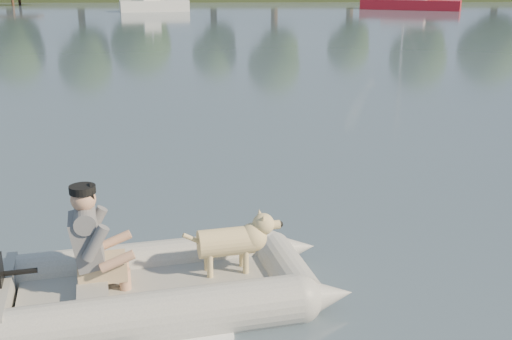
{
  "coord_description": "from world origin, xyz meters",
  "views": [
    {
      "loc": [
        0.14,
        -5.43,
        3.24
      ],
      "look_at": [
        0.35,
        2.37,
        0.75
      ],
      "focal_mm": 45.0,
      "sensor_mm": 36.0,
      "label": 1
    }
  ],
  "objects_px": {
    "dog": "(226,247)",
    "sailboat": "(409,3)",
    "dinghy": "(163,249)",
    "man": "(89,236)"
  },
  "relations": [
    {
      "from": "dog",
      "to": "sailboat",
      "type": "distance_m",
      "value": 47.03
    },
    {
      "from": "dinghy",
      "to": "man",
      "type": "relative_size",
      "value": 4.41
    },
    {
      "from": "man",
      "to": "dog",
      "type": "relative_size",
      "value": 1.16
    },
    {
      "from": "dinghy",
      "to": "sailboat",
      "type": "relative_size",
      "value": 0.46
    },
    {
      "from": "dinghy",
      "to": "sailboat",
      "type": "xyz_separation_m",
      "value": [
        14.05,
        45.27,
        -0.14
      ]
    },
    {
      "from": "dinghy",
      "to": "dog",
      "type": "xyz_separation_m",
      "value": [
        0.62,
        0.19,
        -0.07
      ]
    },
    {
      "from": "man",
      "to": "dog",
      "type": "distance_m",
      "value": 1.36
    },
    {
      "from": "man",
      "to": "dinghy",
      "type": "bearing_deg",
      "value": -4.24
    },
    {
      "from": "man",
      "to": "dog",
      "type": "height_order",
      "value": "man"
    },
    {
      "from": "dog",
      "to": "sailboat",
      "type": "height_order",
      "value": "sailboat"
    }
  ]
}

